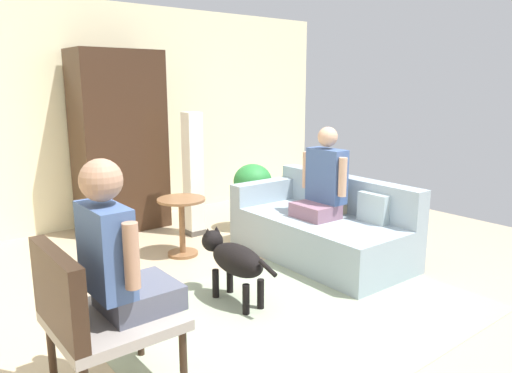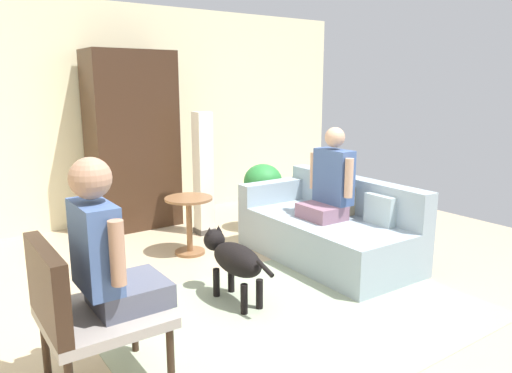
{
  "view_description": "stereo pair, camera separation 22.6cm",
  "coord_description": "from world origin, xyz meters",
  "px_view_note": "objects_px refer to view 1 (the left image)",
  "views": [
    {
      "loc": [
        -2.31,
        -2.78,
        1.74
      ],
      "look_at": [
        -0.02,
        0.08,
        0.95
      ],
      "focal_mm": 34.06,
      "sensor_mm": 36.0,
      "label": 1
    },
    {
      "loc": [
        -2.13,
        -2.92,
        1.74
      ],
      "look_at": [
        -0.02,
        0.08,
        0.95
      ],
      "focal_mm": 34.06,
      "sensor_mm": 36.0,
      "label": 2
    }
  ],
  "objects_px": {
    "armchair": "(91,311)",
    "column_lamp": "(193,175)",
    "couch": "(322,228)",
    "potted_plant": "(253,187)",
    "person_on_armchair": "(116,254)",
    "person_on_couch": "(323,181)",
    "round_end_table": "(182,220)",
    "dog": "(234,259)",
    "armoire_cabinet": "(120,142)"
  },
  "relations": [
    {
      "from": "armchair",
      "to": "column_lamp",
      "type": "height_order",
      "value": "column_lamp"
    },
    {
      "from": "couch",
      "to": "potted_plant",
      "type": "xyz_separation_m",
      "value": [
        0.02,
        1.16,
        0.23
      ]
    },
    {
      "from": "couch",
      "to": "armchair",
      "type": "relative_size",
      "value": 2.01
    },
    {
      "from": "column_lamp",
      "to": "armchair",
      "type": "bearing_deg",
      "value": -131.89
    },
    {
      "from": "person_on_armchair",
      "to": "column_lamp",
      "type": "distance_m",
      "value": 2.95
    },
    {
      "from": "person_on_couch",
      "to": "column_lamp",
      "type": "relative_size",
      "value": 0.63
    },
    {
      "from": "person_on_couch",
      "to": "round_end_table",
      "type": "xyz_separation_m",
      "value": [
        -1.07,
        0.93,
        -0.41
      ]
    },
    {
      "from": "armchair",
      "to": "column_lamp",
      "type": "bearing_deg",
      "value": 48.11
    },
    {
      "from": "couch",
      "to": "person_on_armchair",
      "type": "relative_size",
      "value": 2.09
    },
    {
      "from": "couch",
      "to": "potted_plant",
      "type": "distance_m",
      "value": 1.18
    },
    {
      "from": "armchair",
      "to": "round_end_table",
      "type": "distance_m",
      "value": 2.36
    },
    {
      "from": "round_end_table",
      "to": "person_on_armchair",
      "type": "bearing_deg",
      "value": -128.92
    },
    {
      "from": "round_end_table",
      "to": "dog",
      "type": "distance_m",
      "value": 1.22
    },
    {
      "from": "dog",
      "to": "round_end_table",
      "type": "bearing_deg",
      "value": 79.26
    },
    {
      "from": "armchair",
      "to": "person_on_armchair",
      "type": "bearing_deg",
      "value": -0.12
    },
    {
      "from": "armchair",
      "to": "person_on_couch",
      "type": "relative_size",
      "value": 1.03
    },
    {
      "from": "round_end_table",
      "to": "armoire_cabinet",
      "type": "bearing_deg",
      "value": 92.94
    },
    {
      "from": "armchair",
      "to": "potted_plant",
      "type": "bearing_deg",
      "value": 36.62
    },
    {
      "from": "couch",
      "to": "armchair",
      "type": "bearing_deg",
      "value": -162.44
    },
    {
      "from": "armchair",
      "to": "dog",
      "type": "bearing_deg",
      "value": 21.99
    },
    {
      "from": "potted_plant",
      "to": "round_end_table",
      "type": "bearing_deg",
      "value": -167.15
    },
    {
      "from": "armchair",
      "to": "column_lamp",
      "type": "distance_m",
      "value": 3.06
    },
    {
      "from": "round_end_table",
      "to": "armoire_cabinet",
      "type": "distance_m",
      "value": 1.45
    },
    {
      "from": "potted_plant",
      "to": "couch",
      "type": "bearing_deg",
      "value": -91.18
    },
    {
      "from": "potted_plant",
      "to": "armoire_cabinet",
      "type": "distance_m",
      "value": 1.66
    },
    {
      "from": "dog",
      "to": "person_on_armchair",
      "type": "bearing_deg",
      "value": -155.32
    },
    {
      "from": "column_lamp",
      "to": "armoire_cabinet",
      "type": "bearing_deg",
      "value": 125.31
    },
    {
      "from": "round_end_table",
      "to": "potted_plant",
      "type": "height_order",
      "value": "potted_plant"
    },
    {
      "from": "couch",
      "to": "armchair",
      "type": "distance_m",
      "value": 2.81
    },
    {
      "from": "couch",
      "to": "person_on_armchair",
      "type": "height_order",
      "value": "person_on_armchair"
    },
    {
      "from": "round_end_table",
      "to": "column_lamp",
      "type": "relative_size",
      "value": 0.42
    },
    {
      "from": "armchair",
      "to": "person_on_couch",
      "type": "xyz_separation_m",
      "value": [
        2.64,
        0.81,
        0.24
      ]
    },
    {
      "from": "armchair",
      "to": "potted_plant",
      "type": "xyz_separation_m",
      "value": [
        2.69,
        2.0,
        -0.02
      ]
    },
    {
      "from": "armchair",
      "to": "round_end_table",
      "type": "xyz_separation_m",
      "value": [
        1.57,
        1.75,
        -0.17
      ]
    },
    {
      "from": "armchair",
      "to": "dog",
      "type": "xyz_separation_m",
      "value": [
        1.34,
        0.54,
        -0.18
      ]
    },
    {
      "from": "round_end_table",
      "to": "potted_plant",
      "type": "bearing_deg",
      "value": 12.85
    },
    {
      "from": "couch",
      "to": "round_end_table",
      "type": "distance_m",
      "value": 1.42
    },
    {
      "from": "armchair",
      "to": "armoire_cabinet",
      "type": "distance_m",
      "value": 3.42
    },
    {
      "from": "armchair",
      "to": "column_lamp",
      "type": "relative_size",
      "value": 0.64
    },
    {
      "from": "round_end_table",
      "to": "column_lamp",
      "type": "distance_m",
      "value": 0.78
    },
    {
      "from": "armchair",
      "to": "potted_plant",
      "type": "height_order",
      "value": "armchair"
    },
    {
      "from": "couch",
      "to": "dog",
      "type": "xyz_separation_m",
      "value": [
        -1.33,
        -0.3,
        0.07
      ]
    },
    {
      "from": "person_on_couch",
      "to": "person_on_armchair",
      "type": "bearing_deg",
      "value": -161.83
    },
    {
      "from": "dog",
      "to": "potted_plant",
      "type": "bearing_deg",
      "value": 47.24
    },
    {
      "from": "armchair",
      "to": "person_on_couch",
      "type": "distance_m",
      "value": 2.78
    },
    {
      "from": "dog",
      "to": "armoire_cabinet",
      "type": "relative_size",
      "value": 0.42
    },
    {
      "from": "person_on_armchair",
      "to": "armoire_cabinet",
      "type": "distance_m",
      "value": 3.32
    },
    {
      "from": "couch",
      "to": "person_on_armchair",
      "type": "xyz_separation_m",
      "value": [
        -2.51,
        -0.85,
        0.54
      ]
    },
    {
      "from": "couch",
      "to": "person_on_couch",
      "type": "xyz_separation_m",
      "value": [
        -0.03,
        -0.03,
        0.5
      ]
    },
    {
      "from": "person_on_armchair",
      "to": "dog",
      "type": "bearing_deg",
      "value": 24.68
    }
  ]
}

